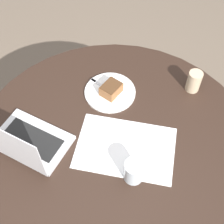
# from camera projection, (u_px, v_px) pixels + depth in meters

# --- Properties ---
(ground_plane) EXTENTS (12.00, 12.00, 0.00)m
(ground_plane) POSITION_uv_depth(u_px,v_px,m) (114.00, 205.00, 1.92)
(ground_plane) COLOR #6B5B4C
(dining_table) EXTENTS (1.24, 1.24, 0.75)m
(dining_table) POSITION_uv_depth(u_px,v_px,m) (114.00, 158.00, 1.42)
(dining_table) COLOR black
(dining_table) RESTS_ON ground_plane
(paper_document) EXTENTS (0.41, 0.28, 0.00)m
(paper_document) POSITION_uv_depth(u_px,v_px,m) (125.00, 148.00, 1.31)
(paper_document) COLOR white
(paper_document) RESTS_ON dining_table
(plate) EXTENTS (0.24, 0.24, 0.01)m
(plate) POSITION_uv_depth(u_px,v_px,m) (110.00, 92.00, 1.48)
(plate) COLOR white
(plate) RESTS_ON dining_table
(cake_slice) EXTENTS (0.11, 0.12, 0.05)m
(cake_slice) POSITION_uv_depth(u_px,v_px,m) (111.00, 89.00, 1.45)
(cake_slice) COLOR brown
(cake_slice) RESTS_ON plate
(fork) EXTENTS (0.16, 0.10, 0.00)m
(fork) POSITION_uv_depth(u_px,v_px,m) (102.00, 86.00, 1.49)
(fork) COLOR silver
(fork) RESTS_ON plate
(coffee_glass) EXTENTS (0.07, 0.07, 0.11)m
(coffee_glass) POSITION_uv_depth(u_px,v_px,m) (194.00, 81.00, 1.46)
(coffee_glass) COLOR #C6AD89
(coffee_glass) RESTS_ON dining_table
(water_glass) EXTENTS (0.08, 0.08, 0.10)m
(water_glass) POSITION_uv_depth(u_px,v_px,m) (134.00, 171.00, 1.19)
(water_glass) COLOR silver
(water_glass) RESTS_ON dining_table
(laptop) EXTENTS (0.36, 0.29, 0.25)m
(laptop) POSITION_uv_depth(u_px,v_px,m) (25.00, 142.00, 1.27)
(laptop) COLOR silver
(laptop) RESTS_ON dining_table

